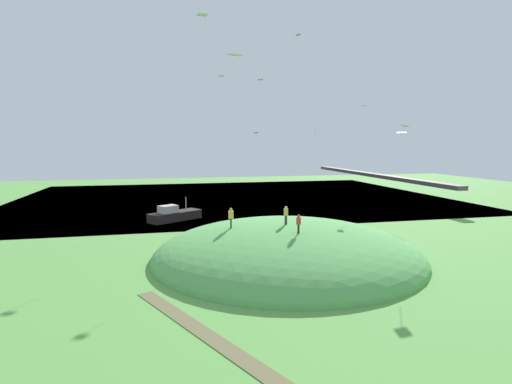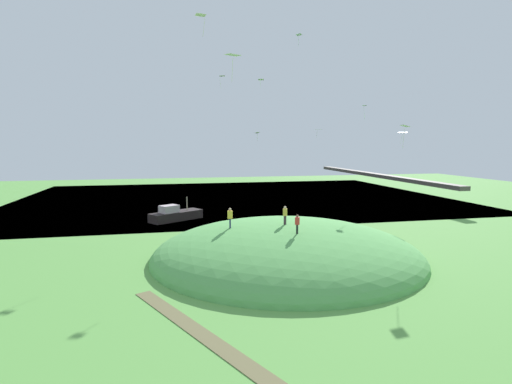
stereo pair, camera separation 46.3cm
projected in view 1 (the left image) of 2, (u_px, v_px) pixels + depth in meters
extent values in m
plane|color=#5C9D45|center=(278.00, 233.00, 47.09)|extent=(160.00, 160.00, 0.00)
cube|color=#306283|center=(232.00, 198.00, 78.93)|extent=(59.05, 80.00, 0.40)
ellipsoid|color=#57A451|center=(287.00, 257.00, 37.41)|extent=(24.68, 24.77, 6.30)
cube|color=brown|center=(208.00, 336.00, 21.94)|extent=(15.07, 8.20, 0.04)
cube|color=#524B45|center=(372.00, 175.00, 85.11)|extent=(53.15, 1.80, 0.70)
cube|color=black|center=(175.00, 216.00, 55.01)|extent=(6.07, 7.47, 1.19)
cube|color=#B6A2A8|center=(168.00, 209.00, 54.07)|extent=(2.67, 2.86, 0.99)
cylinder|color=gray|center=(186.00, 204.00, 56.17)|extent=(0.14, 0.14, 1.84)
cube|color=#3D2D34|center=(286.00, 220.00, 36.45)|extent=(0.18, 0.24, 0.80)
cylinder|color=gold|center=(286.00, 212.00, 36.36)|extent=(0.50, 0.50, 0.63)
sphere|color=beige|center=(286.00, 207.00, 36.31)|extent=(0.24, 0.24, 0.24)
cube|color=black|center=(298.00, 229.00, 33.38)|extent=(0.24, 0.22, 0.77)
cylinder|color=red|center=(299.00, 221.00, 33.29)|extent=(0.55, 0.55, 0.61)
sphere|color=brown|center=(299.00, 216.00, 33.24)|extent=(0.23, 0.23, 0.23)
cube|color=navy|center=(231.00, 223.00, 36.25)|extent=(0.27, 0.17, 0.87)
cylinder|color=gold|center=(231.00, 215.00, 36.16)|extent=(0.52, 0.52, 0.69)
sphere|color=tan|center=(231.00, 209.00, 36.10)|extent=(0.26, 0.26, 0.26)
cube|color=white|center=(298.00, 35.00, 48.37)|extent=(1.06, 0.97, 0.16)
cylinder|color=white|center=(298.00, 42.00, 48.69)|extent=(0.13, 0.11, 1.06)
cube|color=white|center=(363.00, 106.00, 53.56)|extent=(0.89, 0.75, 0.07)
cylinder|color=white|center=(363.00, 114.00, 53.47)|extent=(0.08, 0.23, 1.72)
cube|color=white|center=(401.00, 133.00, 52.98)|extent=(1.33, 1.44, 0.12)
cylinder|color=white|center=(400.00, 140.00, 53.29)|extent=(0.14, 0.17, 1.22)
cube|color=silver|center=(202.00, 15.00, 30.26)|extent=(0.71, 0.88, 0.07)
cylinder|color=silver|center=(205.00, 27.00, 30.44)|extent=(0.05, 0.23, 1.39)
cube|color=silver|center=(405.00, 126.00, 40.39)|extent=(1.21, 0.94, 0.21)
cylinder|color=silver|center=(403.00, 138.00, 40.58)|extent=(0.24, 0.07, 1.91)
cube|color=white|center=(260.00, 80.00, 48.64)|extent=(0.64, 0.76, 0.13)
cylinder|color=white|center=(260.00, 85.00, 48.70)|extent=(0.16, 0.15, 0.87)
cube|color=white|center=(235.00, 55.00, 28.63)|extent=(1.11, 1.27, 0.07)
cylinder|color=white|center=(234.00, 70.00, 28.57)|extent=(0.25, 0.09, 1.66)
cube|color=silver|center=(317.00, 130.00, 61.07)|extent=(0.93, 1.15, 0.05)
cylinder|color=silver|center=(315.00, 134.00, 61.36)|extent=(0.11, 0.13, 0.87)
cube|color=white|center=(221.00, 76.00, 53.46)|extent=(0.74, 0.89, 0.06)
cylinder|color=white|center=(219.00, 83.00, 53.59)|extent=(0.13, 0.21, 1.45)
cube|color=white|center=(256.00, 133.00, 56.96)|extent=(0.80, 0.82, 0.17)
cylinder|color=white|center=(256.00, 138.00, 56.76)|extent=(0.04, 0.14, 1.03)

